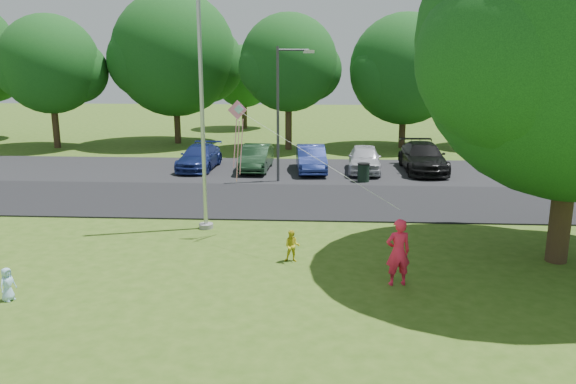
# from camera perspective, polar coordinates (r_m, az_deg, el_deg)

# --- Properties ---
(ground) EXTENTS (120.00, 120.00, 0.00)m
(ground) POSITION_cam_1_polar(r_m,az_deg,el_deg) (15.12, 1.11, -9.48)
(ground) COLOR #365616
(ground) RESTS_ON ground
(park_road) EXTENTS (60.00, 6.00, 0.06)m
(park_road) POSITION_cam_1_polar(r_m,az_deg,el_deg) (23.66, 1.96, -0.91)
(park_road) COLOR black
(park_road) RESTS_ON ground
(parking_strip) EXTENTS (42.00, 7.00, 0.06)m
(parking_strip) POSITION_cam_1_polar(r_m,az_deg,el_deg) (30.00, 2.27, 2.16)
(parking_strip) COLOR black
(parking_strip) RESTS_ON ground
(flagpole) EXTENTS (0.50, 0.50, 10.00)m
(flagpole) POSITION_cam_1_polar(r_m,az_deg,el_deg) (19.42, -8.72, 8.19)
(flagpole) COLOR #B7BABF
(flagpole) RESTS_ON ground
(street_lamp) EXTENTS (1.77, 0.68, 6.43)m
(street_lamp) POSITION_cam_1_polar(r_m,az_deg,el_deg) (26.87, -0.50, 9.11)
(street_lamp) COLOR #3F3F44
(street_lamp) RESTS_ON ground
(trash_can) EXTENTS (0.61, 0.61, 0.96)m
(trash_can) POSITION_cam_1_polar(r_m,az_deg,el_deg) (27.39, 7.67, 1.93)
(trash_can) COLOR black
(trash_can) RESTS_ON ground
(tree_row) EXTENTS (64.35, 11.94, 10.88)m
(tree_row) POSITION_cam_1_polar(r_m,az_deg,el_deg) (38.17, 5.06, 13.12)
(tree_row) COLOR #332316
(tree_row) RESTS_ON ground
(horizon_trees) EXTENTS (77.46, 7.20, 7.02)m
(horizon_trees) POSITION_cam_1_polar(r_m,az_deg,el_deg) (47.96, 7.71, 11.42)
(horizon_trees) COLOR #332316
(horizon_trees) RESTS_ON ground
(parked_cars) EXTENTS (13.98, 5.15, 1.49)m
(parked_cars) POSITION_cam_1_polar(r_m,az_deg,el_deg) (29.81, 3.72, 3.49)
(parked_cars) COLOR navy
(parked_cars) RESTS_ON ground
(woman) EXTENTS (0.74, 0.56, 1.82)m
(woman) POSITION_cam_1_polar(r_m,az_deg,el_deg) (15.14, 11.12, -6.01)
(woman) COLOR #FF2149
(woman) RESTS_ON ground
(child_yellow) EXTENTS (0.48, 0.38, 0.96)m
(child_yellow) POSITION_cam_1_polar(r_m,az_deg,el_deg) (16.65, 0.43, -5.51)
(child_yellow) COLOR yellow
(child_yellow) RESTS_ON ground
(child_blue) EXTENTS (0.41, 0.49, 0.86)m
(child_blue) POSITION_cam_1_polar(r_m,az_deg,el_deg) (15.71, -26.61, -8.38)
(child_blue) COLOR #A6D8FF
(child_blue) RESTS_ON ground
(kite) EXTENTS (5.10, 4.28, 2.74)m
(kite) POSITION_cam_1_polar(r_m,az_deg,el_deg) (18.36, -4.84, 6.85)
(kite) COLOR pink
(kite) RESTS_ON ground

